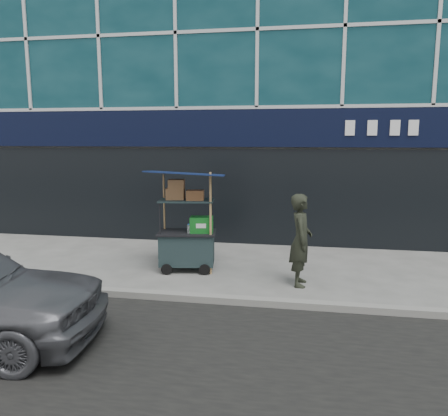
# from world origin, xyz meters

# --- Properties ---
(ground) EXTENTS (80.00, 80.00, 0.00)m
(ground) POSITION_xyz_m (0.00, 0.00, 0.00)
(ground) COLOR #5F5F5B
(ground) RESTS_ON ground
(curb) EXTENTS (80.00, 0.18, 0.12)m
(curb) POSITION_xyz_m (0.00, -0.20, 0.06)
(curb) COLOR gray
(curb) RESTS_ON ground
(building) EXTENTS (16.00, 6.20, 12.00)m
(building) POSITION_xyz_m (0.00, 6.95, 6.02)
(building) COLOR gray
(building) RESTS_ON ground
(vendor_cart) EXTENTS (1.67, 1.29, 2.07)m
(vendor_cart) POSITION_xyz_m (-1.12, 1.46, 0.72)
(vendor_cart) COLOR black
(vendor_cart) RESTS_ON ground
(vendor_man) EXTENTS (0.41, 0.62, 1.69)m
(vendor_man) POSITION_xyz_m (1.13, 0.94, 0.84)
(vendor_man) COLOR black
(vendor_man) RESTS_ON ground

